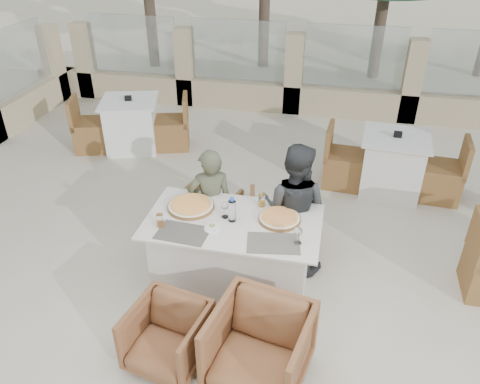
% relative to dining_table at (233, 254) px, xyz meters
% --- Properties ---
extents(ground, '(80.00, 80.00, 0.00)m').
position_rel_dining_table_xyz_m(ground, '(0.01, -0.08, -0.39)').
color(ground, beige).
rests_on(ground, ground).
extents(sand_patch, '(30.00, 16.00, 0.01)m').
position_rel_dining_table_xyz_m(sand_patch, '(0.01, 13.92, -0.38)').
color(sand_patch, beige).
rests_on(sand_patch, ground).
extents(perimeter_wall_far, '(10.00, 0.34, 1.60)m').
position_rel_dining_table_xyz_m(perimeter_wall_far, '(0.01, 4.72, 0.42)').
color(perimeter_wall_far, tan).
rests_on(perimeter_wall_far, ground).
extents(dining_table, '(1.60, 0.90, 0.77)m').
position_rel_dining_table_xyz_m(dining_table, '(0.00, 0.00, 0.00)').
color(dining_table, beige).
rests_on(dining_table, ground).
extents(placemat_near_left, '(0.47, 0.33, 0.00)m').
position_rel_dining_table_xyz_m(placemat_near_left, '(-0.39, -0.27, 0.39)').
color(placemat_near_left, '#56514A').
rests_on(placemat_near_left, dining_table).
extents(placemat_near_right, '(0.49, 0.37, 0.00)m').
position_rel_dining_table_xyz_m(placemat_near_right, '(0.41, -0.25, 0.39)').
color(placemat_near_right, '#635E55').
rests_on(placemat_near_right, dining_table).
extents(pizza_left, '(0.45, 0.45, 0.06)m').
position_rel_dining_table_xyz_m(pizza_left, '(-0.44, 0.13, 0.41)').
color(pizza_left, orange).
rests_on(pizza_left, dining_table).
extents(pizza_right, '(0.47, 0.47, 0.05)m').
position_rel_dining_table_xyz_m(pizza_right, '(0.41, 0.10, 0.41)').
color(pizza_right, '#D3551C').
rests_on(pizza_right, dining_table).
extents(water_bottle, '(0.08, 0.08, 0.25)m').
position_rel_dining_table_xyz_m(water_bottle, '(-0.01, 0.00, 0.51)').
color(water_bottle, '#B0C8E7').
rests_on(water_bottle, dining_table).
extents(wine_glass_centre, '(0.08, 0.08, 0.18)m').
position_rel_dining_table_xyz_m(wine_glass_centre, '(-0.09, 0.04, 0.48)').
color(wine_glass_centre, silver).
rests_on(wine_glass_centre, dining_table).
extents(wine_glass_corner, '(0.09, 0.09, 0.18)m').
position_rel_dining_table_xyz_m(wine_glass_corner, '(0.61, -0.21, 0.48)').
color(wine_glass_corner, white).
rests_on(wine_glass_corner, dining_table).
extents(beer_glass_left, '(0.08, 0.08, 0.13)m').
position_rel_dining_table_xyz_m(beer_glass_left, '(-0.62, -0.22, 0.45)').
color(beer_glass_left, orange).
rests_on(beer_glass_left, dining_table).
extents(beer_glass_right, '(0.08, 0.08, 0.12)m').
position_rel_dining_table_xyz_m(beer_glass_right, '(0.21, 0.30, 0.45)').
color(beer_glass_right, gold).
rests_on(beer_glass_right, dining_table).
extents(olive_dish, '(0.13, 0.13, 0.04)m').
position_rel_dining_table_xyz_m(olive_dish, '(-0.15, -0.16, 0.41)').
color(olive_dish, silver).
rests_on(olive_dish, dining_table).
extents(armchair_far_left, '(0.75, 0.77, 0.57)m').
position_rel_dining_table_xyz_m(armchair_far_left, '(-0.46, 0.72, -0.10)').
color(armchair_far_left, brown).
rests_on(armchair_far_left, ground).
extents(armchair_far_right, '(0.82, 0.83, 0.65)m').
position_rel_dining_table_xyz_m(armchair_far_right, '(0.39, 0.65, -0.06)').
color(armchair_far_right, '#996237').
rests_on(armchair_far_right, ground).
extents(armchair_near_left, '(0.69, 0.70, 0.55)m').
position_rel_dining_table_xyz_m(armchair_near_left, '(-0.31, -1.00, -0.11)').
color(armchair_near_left, brown).
rests_on(armchair_near_left, ground).
extents(armchair_near_right, '(0.85, 0.86, 0.67)m').
position_rel_dining_table_xyz_m(armchair_near_right, '(0.43, -1.00, -0.05)').
color(armchair_near_right, brown).
rests_on(armchair_near_right, ground).
extents(diner_left, '(0.54, 0.45, 1.25)m').
position_rel_dining_table_xyz_m(diner_left, '(-0.33, 0.42, 0.24)').
color(diner_left, '#494E38').
rests_on(diner_left, ground).
extents(diner_right, '(0.76, 0.64, 1.38)m').
position_rel_dining_table_xyz_m(diner_right, '(0.50, 0.44, 0.31)').
color(diner_right, '#313436').
rests_on(diner_right, ground).
extents(bg_table_a, '(1.80, 1.25, 0.77)m').
position_rel_dining_table_xyz_m(bg_table_a, '(-2.21, 2.70, 0.00)').
color(bg_table_a, white).
rests_on(bg_table_a, ground).
extents(bg_table_b, '(1.70, 0.94, 0.77)m').
position_rel_dining_table_xyz_m(bg_table_b, '(1.59, 2.21, 0.00)').
color(bg_table_b, silver).
rests_on(bg_table_b, ground).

